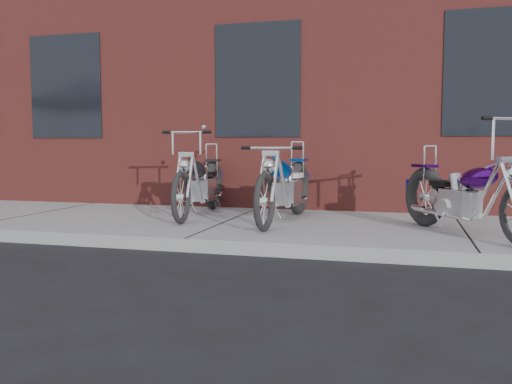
% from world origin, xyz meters
% --- Properties ---
extents(ground, '(120.00, 120.00, 0.00)m').
position_xyz_m(ground, '(0.00, 0.00, 0.00)').
color(ground, black).
rests_on(ground, ground).
extents(sidewalk, '(22.00, 3.00, 0.15)m').
position_xyz_m(sidewalk, '(0.00, 1.50, 0.07)').
color(sidewalk, slate).
rests_on(sidewalk, ground).
extents(building_brick, '(22.00, 10.00, 8.00)m').
position_xyz_m(building_brick, '(0.00, 8.00, 4.00)').
color(building_brick, maroon).
rests_on(building_brick, ground).
extents(chopper_purple, '(1.37, 1.99, 1.30)m').
position_xyz_m(chopper_purple, '(2.96, 1.05, 0.57)').
color(chopper_purple, black).
rests_on(chopper_purple, sidewalk).
extents(chopper_blue, '(0.60, 2.45, 1.06)m').
position_xyz_m(chopper_blue, '(0.75, 1.65, 0.59)').
color(chopper_blue, black).
rests_on(chopper_blue, sidewalk).
extents(chopper_third, '(0.58, 2.38, 1.21)m').
position_xyz_m(chopper_third, '(-0.57, 1.93, 0.58)').
color(chopper_third, black).
rests_on(chopper_third, sidewalk).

